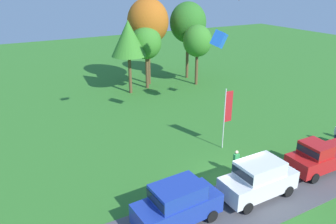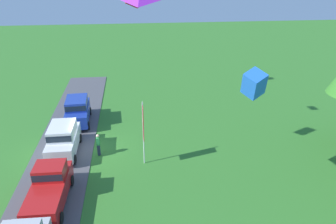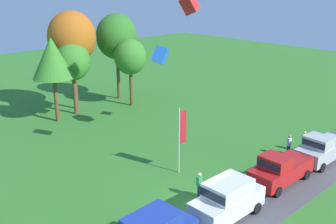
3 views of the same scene
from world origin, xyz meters
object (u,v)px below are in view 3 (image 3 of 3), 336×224
object	(u,v)px
person_on_lawn	(289,145)
tree_right_of_center	(117,37)
person_watching_sky	(304,141)
flag_banner	(182,132)
car_suv_by_flagpole	(228,198)
tree_far_right	(72,62)
tree_center_back	(130,57)
kite_box_over_trees	(189,4)
tree_left_of_center	(52,58)
car_pickup_near_entrance	(280,169)
tree_far_left	(72,38)
person_beside_suv	(199,185)
kite_box_high_right	(161,55)
car_pickup_far_end	(322,148)

from	to	relation	value
person_on_lawn	tree_right_of_center	xyz separation A→B (m)	(-0.10, 21.55, 6.12)
person_watching_sky	flag_banner	distance (m)	10.47
person_on_lawn	car_suv_by_flagpole	bearing A→B (deg)	-168.24
person_on_lawn	tree_far_right	world-z (taller)	tree_far_right
flag_banner	tree_center_back	bearing A→B (deg)	64.16
tree_far_right	kite_box_over_trees	world-z (taller)	kite_box_over_trees
tree_left_of_center	tree_right_of_center	distance (m)	9.21
car_pickup_near_entrance	tree_center_back	distance (m)	21.17
tree_far_left	car_pickup_near_entrance	bearing A→B (deg)	-87.13
tree_left_of_center	tree_right_of_center	bearing A→B (deg)	14.09
person_beside_suv	tree_center_back	size ratio (longest dim) A/B	0.24
person_beside_suv	kite_box_over_trees	size ratio (longest dim) A/B	1.62
tree_left_of_center	kite_box_high_right	distance (m)	10.71
tree_far_left	kite_box_over_trees	distance (m)	18.39
car_pickup_far_end	flag_banner	size ratio (longest dim) A/B	1.07
person_beside_suv	kite_box_high_right	distance (m)	12.30
tree_left_of_center	tree_right_of_center	world-z (taller)	tree_right_of_center
person_on_lawn	tree_far_right	size ratio (longest dim) A/B	0.24
car_pickup_near_entrance	tree_far_right	xyz separation A→B (m)	(-2.11, 21.99, 4.22)
car_pickup_near_entrance	person_on_lawn	size ratio (longest dim) A/B	2.94
person_watching_sky	tree_far_right	xyz separation A→B (m)	(-8.12, 20.42, 4.45)
car_pickup_far_end	tree_far_right	xyz separation A→B (m)	(-7.30, 22.28, 4.22)
car_pickup_near_entrance	tree_far_left	size ratio (longest dim) A/B	0.50
tree_left_of_center	kite_box_over_trees	size ratio (longest dim) A/B	7.59
car_suv_by_flagpole	tree_left_of_center	distance (m)	21.96
car_pickup_far_end	tree_far_left	size ratio (longest dim) A/B	0.50
person_on_lawn	tree_left_of_center	distance (m)	21.94
tree_right_of_center	tree_left_of_center	bearing A→B (deg)	-165.91
car_pickup_near_entrance	person_watching_sky	world-z (taller)	car_pickup_near_entrance
tree_left_of_center	tree_far_left	xyz separation A→B (m)	(3.38, 2.13, 1.35)
tree_right_of_center	car_pickup_far_end	bearing A→B (deg)	-87.95
car_pickup_far_end	kite_box_over_trees	size ratio (longest dim) A/B	4.77
person_on_lawn	person_watching_sky	bearing A→B (deg)	-13.21
tree_center_back	flag_banner	xyz separation A→B (m)	(-7.13, -14.73, -2.26)
person_watching_sky	car_pickup_far_end	bearing A→B (deg)	-113.79
car_pickup_near_entrance	tree_far_left	bearing A→B (deg)	92.87
car_pickup_near_entrance	tree_far_right	bearing A→B (deg)	95.48
person_on_lawn	kite_box_high_right	size ratio (longest dim) A/B	1.28
car_pickup_far_end	kite_box_high_right	world-z (taller)	kite_box_high_right
tree_far_left	flag_banner	xyz separation A→B (m)	(-2.20, -17.70, -4.44)
person_on_lawn	kite_box_over_trees	world-z (taller)	kite_box_over_trees
car_pickup_far_end	tree_far_left	bearing A→B (deg)	105.05
tree_far_right	kite_box_over_trees	xyz separation A→B (m)	(-0.87, -16.47, 6.06)
tree_right_of_center	kite_box_over_trees	size ratio (longest dim) A/B	8.99
person_beside_suv	tree_right_of_center	size ratio (longest dim) A/B	0.18
tree_far_left	car_suv_by_flagpole	bearing A→B (deg)	-100.62
tree_far_left	tree_left_of_center	bearing A→B (deg)	-147.71
car_pickup_far_end	person_watching_sky	size ratio (longest dim) A/B	2.95
person_on_lawn	tree_far_left	size ratio (longest dim) A/B	0.17
flag_banner	person_on_lawn	bearing A→B (deg)	-25.68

